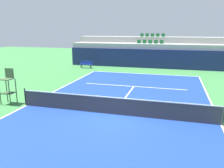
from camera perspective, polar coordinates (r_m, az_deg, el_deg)
ground_plane at (r=12.47m, az=0.23°, el=-7.64°), size 80.00×80.00×0.00m
court_surface at (r=12.47m, az=0.23°, el=-7.62°), size 11.00×24.00×0.01m
baseline_far at (r=23.79m, az=7.90°, el=2.56°), size 11.00×0.10×0.00m
sideline_left at (r=14.79m, az=-20.66°, el=-5.05°), size 0.10×24.00×0.00m
sideline_right at (r=12.31m, az=25.86°, el=-9.31°), size 0.10×24.00×0.00m
service_line_far at (r=18.44m, az=5.52°, el=-0.61°), size 8.26×0.10×0.00m
centre_service_line at (r=15.41m, az=3.40°, el=-3.43°), size 0.10×6.40×0.00m
back_wall at (r=27.37m, az=9.08°, el=6.29°), size 19.53×0.30×2.22m
stands_tier_lower at (r=28.67m, az=9.43°, el=7.21°), size 19.53×2.40×2.82m
stands_tier_upper at (r=31.01m, az=9.96°, el=8.35°), size 19.53×2.40×3.56m
seating_row_lower at (r=28.64m, az=9.57°, el=10.28°), size 3.22×0.44×0.44m
seating_row_upper at (r=30.99m, az=10.12°, el=11.87°), size 3.22×0.44×0.44m
tennis_net at (r=12.30m, az=0.23°, el=-5.43°), size 11.08×0.08×1.07m
umpire_chair at (r=15.29m, az=-24.70°, el=-0.26°), size 0.76×0.66×2.20m
player_bench at (r=27.36m, az=-6.52°, el=5.10°), size 1.50×0.40×0.85m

